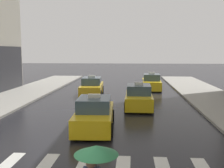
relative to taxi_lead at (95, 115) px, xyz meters
name	(u,v)px	position (x,y,z in m)	size (l,w,h in m)	color
taxi_lead	(95,115)	(0.00, 0.00, 0.00)	(2.09, 4.61, 1.80)	yellow
taxi_second	(139,97)	(2.36, 5.28, 0.00)	(1.96, 4.55, 1.80)	yellow
taxi_third	(92,87)	(-1.71, 10.26, 0.00)	(2.10, 4.62, 1.80)	gold
taxi_fourth	(151,83)	(3.87, 14.10, 0.00)	(2.04, 4.59, 1.80)	yellow
pedestrian_with_umbrella	(94,164)	(1.10, -7.68, 0.79)	(0.96, 0.96, 1.94)	#333338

